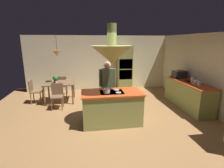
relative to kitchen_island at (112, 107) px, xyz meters
The scene contains 20 objects.
ground 0.51m from the kitchen_island, 90.00° to the left, with size 8.16×8.16×0.00m, color #9E7042.
wall_back 3.74m from the kitchen_island, 90.00° to the left, with size 6.80×0.10×2.55m, color beige.
wall_right 3.40m from the kitchen_island, 10.46° to the left, with size 0.10×7.20×2.55m, color beige.
kitchen_island is the anchor object (origin of this frame).
counter_run_right 2.95m from the kitchen_island, 15.71° to the left, with size 0.73×2.23×0.93m.
oven_tower 3.47m from the kitchen_island, 71.26° to the left, with size 0.66×0.62×2.11m.
dining_table 2.71m from the kitchen_island, 128.99° to the left, with size 1.13×0.93×0.76m.
person_at_island 0.87m from the kitchen_island, 92.09° to the left, with size 0.53×0.23×1.69m.
range_hood 1.51m from the kitchen_island, ahead, with size 1.10×1.10×1.00m.
pendant_light_over_table 3.04m from the kitchen_island, 128.99° to the left, with size 0.32×0.32×0.82m.
chair_facing_island 2.21m from the kitchen_island, 140.23° to the left, with size 0.40×0.40×0.87m.
chair_by_back_wall 3.26m from the kitchen_island, 121.40° to the left, with size 0.40×0.40×0.87m.
chair_at_corner 3.38m from the kitchen_island, 141.53° to the left, with size 0.40×0.40×0.87m.
potted_plant_on_table 2.75m from the kitchen_island, 132.15° to the left, with size 0.20×0.20×0.30m.
cup_on_table 2.60m from the kitchen_island, 133.50° to the left, with size 0.07×0.07×0.09m, color white.
canister_flour 2.90m from the kitchen_island, ahead, with size 0.13×0.13×0.15m, color silver.
canister_sugar 2.92m from the kitchen_island, ahead, with size 0.14×0.14×0.16m, color silver.
canister_tea 2.96m from the kitchen_island, 12.18° to the left, with size 0.13×0.13×0.20m, color #E0B78C.
microwave_on_counter 3.25m from the kitchen_island, 27.15° to the left, with size 0.46×0.36×0.28m, color #232326.
cooking_pot_on_cooktop 0.58m from the kitchen_island, 140.91° to the right, with size 0.18×0.18×0.12m, color #B2B2B7.
Camera 1 is at (-0.70, -4.68, 2.29)m, focal length 27.44 mm.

